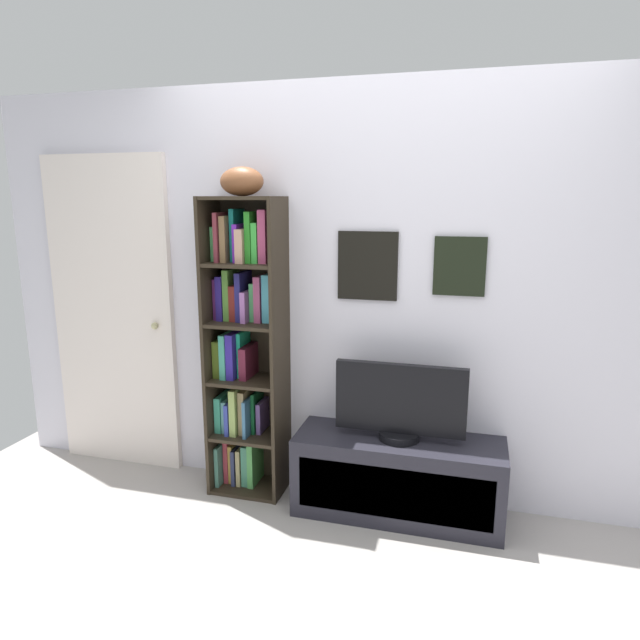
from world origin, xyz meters
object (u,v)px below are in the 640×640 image
television (400,403)px  door (113,316)px  bookshelf (244,346)px  football (242,181)px  tv_stand (398,477)px

television → door: (-1.86, 0.17, 0.34)m
bookshelf → door: (-0.94, 0.09, 0.11)m
football → tv_stand: size_ratio=0.24×
bookshelf → football: (0.03, -0.03, 0.93)m
bookshelf → tv_stand: size_ratio=1.53×
football → bookshelf: bearing=127.6°
bookshelf → football: size_ratio=6.41×
bookshelf → football: bearing=-52.4°
tv_stand → door: door is taller
bookshelf → football: 0.93m
television → door: door is taller
tv_stand → door: bearing=174.7°
television → door: size_ratio=0.35×
bookshelf → door: size_ratio=0.87×
bookshelf → television: 0.96m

